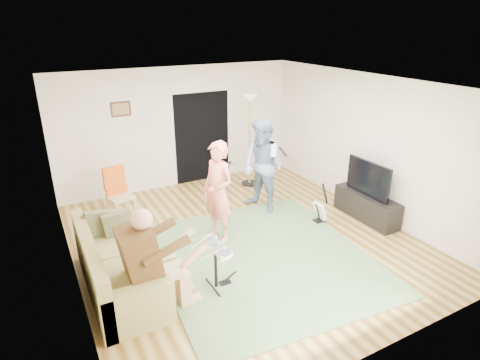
# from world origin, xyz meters

# --- Properties ---
(floor) EXTENTS (6.00, 6.00, 0.00)m
(floor) POSITION_xyz_m (0.00, 0.00, 0.00)
(floor) COLOR brown
(floor) RESTS_ON ground
(walls) EXTENTS (5.50, 6.00, 2.70)m
(walls) POSITION_xyz_m (0.00, 0.00, 1.35)
(walls) COLOR silver
(walls) RESTS_ON floor
(ceiling) EXTENTS (6.00, 6.00, 0.00)m
(ceiling) POSITION_xyz_m (0.00, 0.00, 2.70)
(ceiling) COLOR white
(ceiling) RESTS_ON walls
(window_blinds) EXTENTS (0.00, 2.05, 2.05)m
(window_blinds) POSITION_xyz_m (-2.74, 0.20, 1.55)
(window_blinds) COLOR #94602D
(window_blinds) RESTS_ON walls
(doorway) EXTENTS (2.10, 0.00, 2.10)m
(doorway) POSITION_xyz_m (0.55, 2.99, 1.05)
(doorway) COLOR black
(doorway) RESTS_ON walls
(picture_frame) EXTENTS (0.42, 0.03, 0.32)m
(picture_frame) POSITION_xyz_m (-1.25, 2.99, 1.90)
(picture_frame) COLOR #3F2314
(picture_frame) RESTS_ON walls
(area_rug) EXTENTS (3.57, 3.92, 0.02)m
(area_rug) POSITION_xyz_m (0.00, -0.66, 0.01)
(area_rug) COLOR #527145
(area_rug) RESTS_ON floor
(sofa) EXTENTS (0.90, 2.18, 0.88)m
(sofa) POSITION_xyz_m (-2.30, -0.35, 0.29)
(sofa) COLOR #9D8D4E
(sofa) RESTS_ON floor
(drummer) EXTENTS (0.96, 0.54, 1.48)m
(drummer) POSITION_xyz_m (-1.86, -1.00, 0.58)
(drummer) COLOR #553617
(drummer) RESTS_ON sofa
(drum_kit) EXTENTS (0.39, 0.70, 0.72)m
(drum_kit) POSITION_xyz_m (-1.00, -1.00, 0.31)
(drum_kit) COLOR black
(drum_kit) RESTS_ON floor
(singer) EXTENTS (0.59, 0.74, 1.78)m
(singer) POSITION_xyz_m (-0.36, 0.24, 0.89)
(singer) COLOR #F7806B
(singer) RESTS_ON floor
(microphone) EXTENTS (0.06, 0.06, 0.24)m
(microphone) POSITION_xyz_m (-0.16, 0.24, 1.33)
(microphone) COLOR black
(microphone) RESTS_ON singer
(guitarist) EXTENTS (0.97, 1.09, 1.86)m
(guitarist) POSITION_xyz_m (0.93, 0.89, 0.93)
(guitarist) COLOR slate
(guitarist) RESTS_ON floor
(guitar_held) EXTENTS (0.32, 0.60, 0.26)m
(guitar_held) POSITION_xyz_m (1.13, 0.89, 1.27)
(guitar_held) COLOR white
(guitar_held) RESTS_ON guitarist
(guitar_spare) EXTENTS (0.28, 0.25, 0.79)m
(guitar_spare) POSITION_xyz_m (1.62, -0.10, 0.23)
(guitar_spare) COLOR black
(guitar_spare) RESTS_ON floor
(torchiere_lamp) EXTENTS (0.37, 0.37, 2.09)m
(torchiere_lamp) POSITION_xyz_m (1.38, 2.20, 1.43)
(torchiere_lamp) COLOR black
(torchiere_lamp) RESTS_ON floor
(dining_chair) EXTENTS (0.53, 0.55, 1.03)m
(dining_chair) POSITION_xyz_m (-1.68, 1.85, 0.37)
(dining_chair) COLOR tan
(dining_chair) RESTS_ON floor
(tv_cabinet) EXTENTS (0.40, 1.40, 0.50)m
(tv_cabinet) POSITION_xyz_m (2.50, -0.41, 0.25)
(tv_cabinet) COLOR black
(tv_cabinet) RESTS_ON floor
(television) EXTENTS (0.06, 1.02, 0.66)m
(television) POSITION_xyz_m (2.45, -0.41, 0.85)
(television) COLOR black
(television) RESTS_ON tv_cabinet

